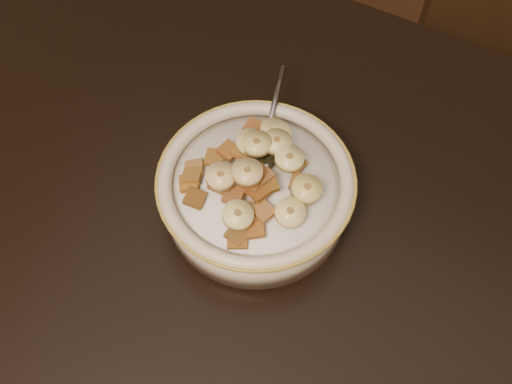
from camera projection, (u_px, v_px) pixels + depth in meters
The scene contains 43 objects.
table at pixel (254, 291), 0.61m from camera, with size 1.40×0.90×0.04m, color black.
chair at pixel (474, 131), 1.10m from camera, with size 0.38×0.38×0.85m, color black.
cereal_bowl at pixel (256, 195), 0.62m from camera, with size 0.20×0.20×0.05m, color beige.
milk at pixel (256, 183), 0.60m from camera, with size 0.17×0.17×0.00m, color white.
spoon at pixel (262, 156), 0.62m from camera, with size 0.04×0.05×0.01m, color #969BA7.
cereal_square_0 at pixel (300, 182), 0.59m from camera, with size 0.02×0.02×0.01m, color brown.
cereal_square_1 at pixel (215, 158), 0.61m from camera, with size 0.02×0.02×0.01m, color brown.
cereal_square_2 at pixel (254, 127), 0.63m from camera, with size 0.02×0.02×0.01m, color brown.
cereal_square_3 at pixel (234, 195), 0.58m from camera, with size 0.02×0.02×0.01m, color brown.
cereal_square_4 at pixel (192, 176), 0.60m from camera, with size 0.02×0.02×0.01m, color #8A5A1A.
cereal_square_5 at pixel (189, 183), 0.60m from camera, with size 0.02×0.02×0.01m, color #976119.
cereal_square_6 at pixel (266, 145), 0.61m from camera, with size 0.02×0.02×0.01m, color olive.
cereal_square_7 at pixel (254, 229), 0.57m from camera, with size 0.02×0.02×0.01m, color brown.
cereal_square_8 at pixel (262, 175), 0.58m from camera, with size 0.02×0.02×0.01m, color brown.
cereal_square_9 at pixel (258, 191), 0.57m from camera, with size 0.02×0.02×0.01m, color brown.
cereal_square_10 at pixel (267, 184), 0.58m from camera, with size 0.02×0.02×0.01m, color brown.
cereal_square_11 at pixel (263, 211), 0.57m from camera, with size 0.02×0.02×0.01m, color olive.
cereal_square_12 at pixel (195, 198), 0.58m from camera, with size 0.02×0.02×0.01m, color brown.
cereal_square_13 at pixel (292, 159), 0.60m from camera, with size 0.02×0.02×0.01m, color brown.
cereal_square_14 at pixel (237, 239), 0.56m from camera, with size 0.02×0.02×0.01m, color brown.
cereal_square_15 at pixel (237, 234), 0.57m from camera, with size 0.02×0.02×0.01m, color brown.
cereal_square_16 at pixel (194, 168), 0.61m from camera, with size 0.02×0.02×0.01m, color #9D6B35.
cereal_square_17 at pixel (220, 184), 0.59m from camera, with size 0.02×0.02×0.01m, color brown.
cereal_square_18 at pixel (229, 151), 0.61m from camera, with size 0.02×0.02×0.01m, color brown.
cereal_square_19 at pixel (249, 213), 0.57m from camera, with size 0.02×0.02×0.01m, color brown.
cereal_square_20 at pixel (242, 151), 0.60m from camera, with size 0.02×0.02×0.01m, color brown.
cereal_square_21 at pixel (295, 164), 0.60m from camera, with size 0.02×0.02×0.01m, color olive.
cereal_square_22 at pixel (271, 136), 0.62m from camera, with size 0.02×0.02×0.01m, color brown.
cereal_square_23 at pixel (273, 136), 0.63m from camera, with size 0.02×0.02×0.01m, color brown.
cereal_square_24 at pixel (252, 181), 0.58m from camera, with size 0.02×0.02×0.01m, color brown.
cereal_square_25 at pixel (291, 217), 0.57m from camera, with size 0.02×0.02×0.01m, color brown.
banana_slice_0 at pixel (250, 142), 0.60m from camera, with size 0.03×0.03×0.01m, color #D7B970.
banana_slice_1 at pixel (277, 134), 0.61m from camera, with size 0.03×0.03×0.01m, color #EFE08F.
banana_slice_2 at pixel (221, 176), 0.57m from camera, with size 0.03×0.03×0.01m, color #F9D78D.
banana_slice_3 at pixel (290, 159), 0.59m from camera, with size 0.03×0.03×0.01m, color #FFEE83.
banana_slice_4 at pixel (274, 131), 0.61m from camera, with size 0.03×0.03×0.01m, color #D7CA7B.
banana_slice_5 at pixel (238, 215), 0.56m from camera, with size 0.03×0.03×0.01m, color #F7E891.
banana_slice_6 at pixel (306, 191), 0.58m from camera, with size 0.03×0.03×0.01m, color #F0E18E.
banana_slice_7 at pixel (257, 144), 0.59m from camera, with size 0.03×0.03×0.01m, color #E9D375.
banana_slice_8 at pixel (247, 172), 0.57m from camera, with size 0.03×0.03×0.01m, color #E9C977.
banana_slice_9 at pixel (290, 213), 0.57m from camera, with size 0.03×0.03×0.01m, color #FCEB83.
banana_slice_10 at pixel (277, 142), 0.60m from camera, with size 0.03×0.03×0.01m, color #EACF83.
banana_slice_11 at pixel (307, 189), 0.57m from camera, with size 0.03×0.03×0.01m, color #D8C967.
Camera 1 is at (0.11, -0.20, 1.31)m, focal length 40.00 mm.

